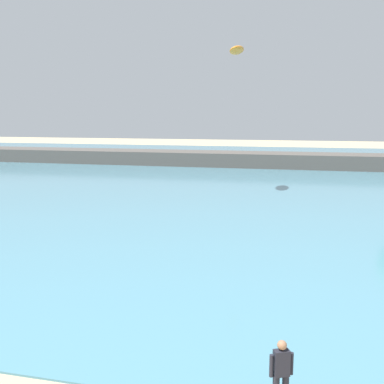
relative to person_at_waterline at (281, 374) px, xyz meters
The scene contains 4 objects.
sea 46.16m from the person_at_waterline, 97.73° to the left, with size 220.00×91.77×0.06m, color teal.
palm_headland 51.63m from the person_at_waterline, 92.96° to the left, with size 96.22×6.57×13.48m.
person_at_waterline is the anchor object (origin of this frame).
kite_aloft_drifting_left 32.12m from the person_at_waterline, 101.37° to the left, with size 3.27×1.11×0.46m, color orange.
Camera 1 is at (6.78, -0.01, 6.43)m, focal length 45.49 mm.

